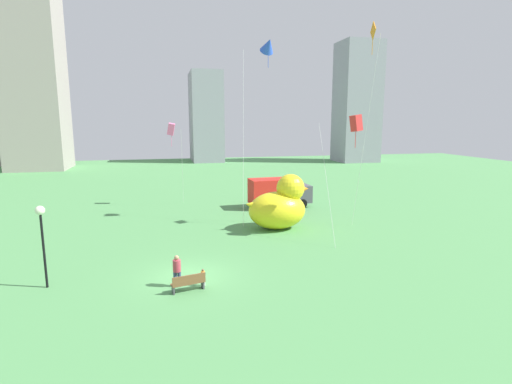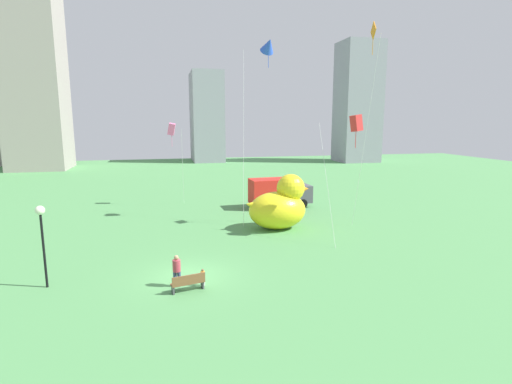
{
  "view_description": "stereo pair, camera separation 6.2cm",
  "coord_description": "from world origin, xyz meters",
  "px_view_note": "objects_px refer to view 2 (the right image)",
  "views": [
    {
      "loc": [
        -1.15,
        -20.94,
        8.41
      ],
      "look_at": [
        4.53,
        3.27,
        3.95
      ],
      "focal_mm": 28.01,
      "sensor_mm": 36.0,
      "label": 1
    },
    {
      "loc": [
        -1.09,
        -20.96,
        8.41
      ],
      "look_at": [
        4.53,
        3.27,
        3.95
      ],
      "focal_mm": 28.01,
      "sensor_mm": 36.0,
      "label": 2
    }
  ],
  "objects_px": {
    "person_adult": "(177,269)",
    "kite_blue": "(268,46)",
    "box_truck": "(279,193)",
    "giant_inflatable_duck": "(279,206)",
    "lamppost": "(41,225)",
    "kite_pink": "(172,129)",
    "kite_red": "(356,124)",
    "park_bench": "(188,282)",
    "person_child": "(203,276)",
    "kite_orange": "(373,42)"
  },
  "relations": [
    {
      "from": "giant_inflatable_duck",
      "to": "kite_red",
      "type": "height_order",
      "value": "kite_red"
    },
    {
      "from": "kite_orange",
      "to": "box_truck",
      "type": "bearing_deg",
      "value": 116.76
    },
    {
      "from": "kite_pink",
      "to": "giant_inflatable_duck",
      "type": "bearing_deg",
      "value": -54.05
    },
    {
      "from": "person_adult",
      "to": "kite_blue",
      "type": "relative_size",
      "value": 0.11
    },
    {
      "from": "person_child",
      "to": "kite_orange",
      "type": "relative_size",
      "value": 0.06
    },
    {
      "from": "box_truck",
      "to": "kite_blue",
      "type": "height_order",
      "value": "kite_blue"
    },
    {
      "from": "person_child",
      "to": "box_truck",
      "type": "bearing_deg",
      "value": 62.24
    },
    {
      "from": "box_truck",
      "to": "kite_orange",
      "type": "relative_size",
      "value": 0.39
    },
    {
      "from": "kite_orange",
      "to": "person_child",
      "type": "bearing_deg",
      "value": -148.05
    },
    {
      "from": "box_truck",
      "to": "kite_orange",
      "type": "height_order",
      "value": "kite_orange"
    },
    {
      "from": "person_child",
      "to": "lamppost",
      "type": "distance_m",
      "value": 8.43
    },
    {
      "from": "person_adult",
      "to": "kite_blue",
      "type": "xyz_separation_m",
      "value": [
        8.01,
        12.25,
        13.32
      ]
    },
    {
      "from": "person_child",
      "to": "box_truck",
      "type": "distance_m",
      "value": 19.61
    },
    {
      "from": "kite_red",
      "to": "box_truck",
      "type": "bearing_deg",
      "value": 101.02
    },
    {
      "from": "park_bench",
      "to": "box_truck",
      "type": "xyz_separation_m",
      "value": [
        9.9,
        17.88,
        0.97
      ]
    },
    {
      "from": "kite_pink",
      "to": "kite_blue",
      "type": "bearing_deg",
      "value": -47.12
    },
    {
      "from": "person_child",
      "to": "kite_pink",
      "type": "xyz_separation_m",
      "value": [
        -0.86,
        20.6,
        7.06
      ]
    },
    {
      "from": "park_bench",
      "to": "giant_inflatable_duck",
      "type": "bearing_deg",
      "value": 53.11
    },
    {
      "from": "giant_inflatable_duck",
      "to": "lamppost",
      "type": "relative_size",
      "value": 1.22
    },
    {
      "from": "park_bench",
      "to": "person_adult",
      "type": "distance_m",
      "value": 1.01
    },
    {
      "from": "kite_red",
      "to": "kite_blue",
      "type": "distance_m",
      "value": 9.93
    },
    {
      "from": "box_truck",
      "to": "kite_red",
      "type": "distance_m",
      "value": 13.32
    },
    {
      "from": "kite_pink",
      "to": "person_adult",
      "type": "bearing_deg",
      "value": -91.23
    },
    {
      "from": "kite_red",
      "to": "kite_pink",
      "type": "distance_m",
      "value": 18.98
    },
    {
      "from": "person_child",
      "to": "giant_inflatable_duck",
      "type": "height_order",
      "value": "giant_inflatable_duck"
    },
    {
      "from": "box_truck",
      "to": "kite_blue",
      "type": "xyz_separation_m",
      "value": [
        -2.41,
        -4.89,
        12.79
      ]
    },
    {
      "from": "giant_inflatable_duck",
      "to": "kite_blue",
      "type": "height_order",
      "value": "kite_blue"
    },
    {
      "from": "person_adult",
      "to": "kite_orange",
      "type": "relative_size",
      "value": 0.11
    },
    {
      "from": "person_adult",
      "to": "giant_inflatable_duck",
      "type": "distance_m",
      "value": 12.7
    },
    {
      "from": "person_adult",
      "to": "person_child",
      "type": "bearing_deg",
      "value": -8.53
    },
    {
      "from": "park_bench",
      "to": "giant_inflatable_duck",
      "type": "height_order",
      "value": "giant_inflatable_duck"
    },
    {
      "from": "park_bench",
      "to": "kite_red",
      "type": "distance_m",
      "value": 15.79
    },
    {
      "from": "kite_orange",
      "to": "kite_pink",
      "type": "height_order",
      "value": "kite_orange"
    },
    {
      "from": "person_adult",
      "to": "kite_blue",
      "type": "bearing_deg",
      "value": 56.81
    },
    {
      "from": "park_bench",
      "to": "kite_pink",
      "type": "xyz_separation_m",
      "value": [
        -0.08,
        21.14,
        7.08
      ]
    },
    {
      "from": "person_child",
      "to": "kite_orange",
      "type": "xyz_separation_m",
      "value": [
        13.59,
        8.47,
        13.57
      ]
    },
    {
      "from": "lamppost",
      "to": "kite_pink",
      "type": "distance_m",
      "value": 20.66
    },
    {
      "from": "box_truck",
      "to": "kite_blue",
      "type": "relative_size",
      "value": 0.4
    },
    {
      "from": "lamppost",
      "to": "kite_blue",
      "type": "xyz_separation_m",
      "value": [
        14.51,
        10.83,
        10.96
      ]
    },
    {
      "from": "park_bench",
      "to": "kite_blue",
      "type": "distance_m",
      "value": 20.35
    },
    {
      "from": "person_adult",
      "to": "kite_blue",
      "type": "distance_m",
      "value": 19.79
    },
    {
      "from": "giant_inflatable_duck",
      "to": "kite_pink",
      "type": "height_order",
      "value": "kite_pink"
    },
    {
      "from": "park_bench",
      "to": "kite_pink",
      "type": "bearing_deg",
      "value": 90.23
    },
    {
      "from": "kite_orange",
      "to": "park_bench",
      "type": "bearing_deg",
      "value": -147.86
    },
    {
      "from": "kite_pink",
      "to": "person_child",
      "type": "bearing_deg",
      "value": -87.61
    },
    {
      "from": "giant_inflatable_duck",
      "to": "kite_orange",
      "type": "height_order",
      "value": "kite_orange"
    },
    {
      "from": "person_adult",
      "to": "kite_orange",
      "type": "height_order",
      "value": "kite_orange"
    },
    {
      "from": "lamppost",
      "to": "kite_blue",
      "type": "height_order",
      "value": "kite_blue"
    },
    {
      "from": "giant_inflatable_duck",
      "to": "lamppost",
      "type": "height_order",
      "value": "giant_inflatable_duck"
    },
    {
      "from": "park_bench",
      "to": "person_adult",
      "type": "xyz_separation_m",
      "value": [
        -0.52,
        0.74,
        0.44
      ]
    }
  ]
}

